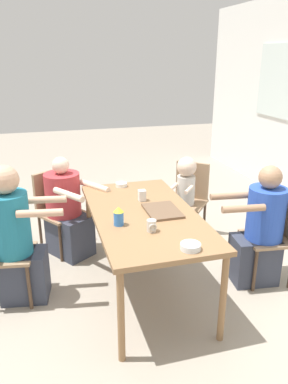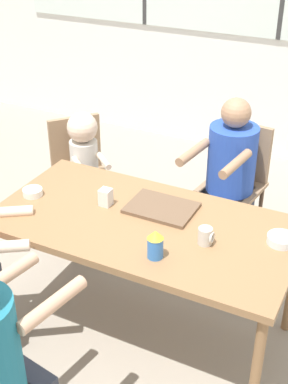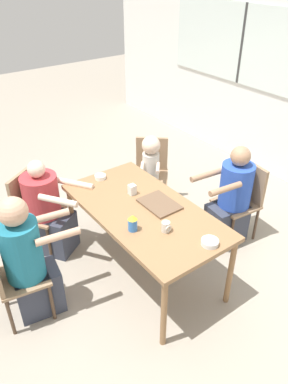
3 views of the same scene
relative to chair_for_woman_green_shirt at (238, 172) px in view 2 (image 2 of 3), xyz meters
name	(u,v)px [view 2 (image 2 of 3)]	position (x,y,z in m)	size (l,w,h in m)	color
ground_plane	(144,326)	(-0.15, -1.21, -0.51)	(16.00, 16.00, 0.00)	gray
wall_back_with_windows	(283,4)	(-0.15, 1.43, 0.91)	(8.40, 0.08, 2.80)	silver
dining_table	(144,231)	(-0.15, -1.21, 0.18)	(1.62, 0.84, 0.75)	olive
chair_for_woman_green_shirt	(238,172)	(0.00, 0.00, 0.00)	(0.45, 0.45, 0.86)	#937556
chair_for_toddler	(80,165)	(-1.07, -0.42, 0.00)	(0.56, 0.56, 0.86)	#937556
person_woman_green_shirt	(227,184)	(-0.02, -0.17, -0.02)	(0.40, 0.65, 1.11)	#333847
person_toddler	(86,177)	(-0.96, -0.52, -0.02)	(0.40, 0.38, 0.97)	#333847
food_tray_dark	(161,208)	(-0.12, -1.06, 0.25)	(0.37, 0.27, 0.02)	brown
coffee_mug	(206,236)	(0.22, -1.26, 0.29)	(0.08, 0.07, 0.09)	beige
sippy_cup	(155,244)	(0.04, -1.47, 0.32)	(0.08, 0.08, 0.15)	blue
milk_carton_small	(106,197)	(-0.41, -1.16, 0.29)	(0.06, 0.06, 0.10)	silver
bowl_white_shallow	(281,240)	(0.55, -1.08, 0.26)	(0.14, 0.14, 0.04)	silver
bowl_cereal	(33,192)	(-0.84, -1.25, 0.26)	(0.11, 0.11, 0.04)	white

